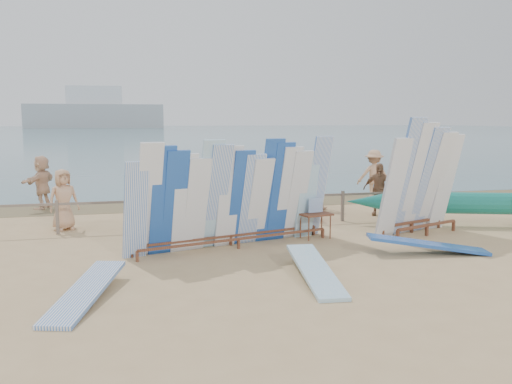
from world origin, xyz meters
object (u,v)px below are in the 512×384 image
object	(u,v)px
beach_chair_left	(201,214)
stroller	(305,206)
beachgoer_6	(250,193)
beachgoer_8	(315,184)
beachgoer_11	(42,182)
beachgoer_9	(374,175)
main_surfboard_rack	(235,198)
side_surfboard_rack	(421,183)
beachgoer_4	(242,186)
outrigger_canoe	(468,205)
beachgoer_10	(379,189)
flat_board_e	(86,300)
beachgoer_0	(63,199)
beach_chair_right	(206,211)
flat_board_d	(428,254)
vendor_table	(315,225)
beachgoer_extra_0	(413,182)
flat_board_b	(315,279)

from	to	relation	value
beach_chair_left	stroller	xyz separation A→B (m)	(3.13, -0.10, 0.14)
beachgoer_6	beachgoer_8	distance (m)	2.97
beachgoer_11	beachgoer_9	world-z (taller)	beachgoer_9
stroller	beachgoer_9	bearing A→B (deg)	41.57
main_surfboard_rack	beachgoer_8	distance (m)	6.01
side_surfboard_rack	beachgoer_4	xyz separation A→B (m)	(-3.84, 4.28, -0.48)
main_surfboard_rack	beachgoer_11	world-z (taller)	main_surfboard_rack
side_surfboard_rack	outrigger_canoe	bearing A→B (deg)	-1.86
beachgoer_4	beachgoer_10	distance (m)	4.32
main_surfboard_rack	beach_chair_left	bearing A→B (deg)	81.00
flat_board_e	beach_chair_left	size ratio (longest dim) A/B	2.98
beachgoer_0	beachgoer_10	size ratio (longest dim) A/B	1.01
beach_chair_right	main_surfboard_rack	bearing A→B (deg)	-88.45
main_surfboard_rack	beach_chair_right	xyz separation A→B (m)	(-0.16, 3.65, -0.91)
flat_board_d	flat_board_e	xyz separation A→B (m)	(-7.26, -1.50, 0.00)
vendor_table	beachgoer_4	xyz separation A→B (m)	(-1.04, 4.10, 0.54)
flat_board_e	beachgoer_9	bearing A→B (deg)	60.23
flat_board_d	beachgoer_6	size ratio (longest dim) A/B	1.65
beach_chair_right	beachgoer_4	bearing A→B (deg)	34.02
main_surfboard_rack	beachgoer_4	bearing A→B (deg)	60.48
flat_board_d	beachgoer_9	size ratio (longest dim) A/B	1.43
beachgoer_10	beachgoer_8	bearing A→B (deg)	170.53
main_surfboard_rack	beachgoer_6	world-z (taller)	main_surfboard_rack
beachgoer_9	beach_chair_left	bearing A→B (deg)	35.72
beach_chair_right	beachgoer_extra_0	size ratio (longest dim) A/B	0.56
main_surfboard_rack	beachgoer_extra_0	xyz separation A→B (m)	(7.58, 5.17, -0.40)
beachgoer_9	beachgoer_4	distance (m)	5.54
beachgoer_extra_0	beachgoer_10	world-z (taller)	beachgoer_10
beachgoer_0	beachgoer_9	size ratio (longest dim) A/B	0.88
beachgoer_6	side_surfboard_rack	bearing A→B (deg)	-138.55
beachgoer_8	beachgoer_10	world-z (taller)	beachgoer_8
flat_board_d	beachgoer_11	world-z (taller)	beachgoer_11
flat_board_d	beachgoer_extra_0	xyz separation A→B (m)	(3.49, 6.82, 0.77)
flat_board_d	flat_board_e	size ratio (longest dim) A/B	1.00
beachgoer_4	vendor_table	bearing A→B (deg)	-177.00
beachgoer_8	beachgoer_10	xyz separation A→B (m)	(1.52, -1.61, -0.03)
outrigger_canoe	beachgoer_6	size ratio (longest dim) A/B	4.04
beachgoer_10	flat_board_d	bearing A→B (deg)	-66.06
main_surfboard_rack	beach_chair_right	bearing A→B (deg)	77.02
stroller	beachgoer_extra_0	world-z (taller)	beachgoer_extra_0
flat_board_b	beach_chair_right	bearing A→B (deg)	105.08
beachgoer_11	beachgoer_10	world-z (taller)	beachgoer_11
main_surfboard_rack	beachgoer_10	size ratio (longest dim) A/B	3.15
outrigger_canoe	beachgoer_10	distance (m)	2.77
beach_chair_right	beachgoer_11	world-z (taller)	beachgoer_11
flat_board_b	beach_chair_left	bearing A→B (deg)	107.65
flat_board_b	beachgoer_extra_0	distance (m)	10.47
flat_board_b	beachgoer_4	world-z (taller)	beachgoer_4
beachgoer_6	beachgoer_0	xyz separation A→B (m)	(-5.25, -0.17, 0.01)
main_surfboard_rack	stroller	distance (m)	4.22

